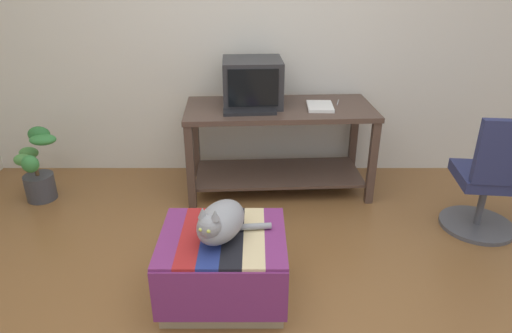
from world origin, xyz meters
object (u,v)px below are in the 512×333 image
book (319,106)px  office_chair (488,183)px  desk (278,134)px  ottoman_with_blanket (222,266)px  tv_monitor (251,83)px  keyboard (248,112)px  cat (219,222)px  potted_plant (36,170)px

book → office_chair: office_chair is taller
desk → ottoman_with_blanket: bearing=-108.6°
tv_monitor → desk: bearing=-18.4°
book → keyboard: bearing=-164.9°
desk → book: book is taller
keyboard → cat: bearing=-101.3°
keyboard → ottoman_with_blanket: keyboard is taller
book → office_chair: 1.33m
ottoman_with_blanket → potted_plant: 1.95m
cat → book: bearing=82.5°
book → ottoman_with_blanket: size_ratio=0.38×
book → potted_plant: 2.30m
keyboard → desk: bearing=29.7°
desk → potted_plant: size_ratio=2.55×
keyboard → cat: (-0.14, -1.21, -0.23)m
book → cat: size_ratio=0.60×
office_chair → cat: bearing=27.4°
book → cat: 1.53m
desk → potted_plant: desk is taller
ottoman_with_blanket → cat: 0.31m
book → potted_plant: bearing=-174.1°
keyboard → potted_plant: (-1.70, -0.03, -0.48)m
keyboard → tv_monitor: bearing=81.0°
office_chair → potted_plant: bearing=-1.9°
desk → tv_monitor: bearing=161.6°
office_chair → tv_monitor: bearing=-17.7°
potted_plant → book: bearing=3.9°
cat → potted_plant: size_ratio=0.75×
tv_monitor → book: tv_monitor is taller
potted_plant → office_chair: bearing=-8.2°
book → potted_plant: size_ratio=0.45×
cat → potted_plant: 1.97m
desk → keyboard: 0.37m
office_chair → ottoman_with_blanket: bearing=26.9°
keyboard → ottoman_with_blanket: bearing=-101.1°
tv_monitor → ottoman_with_blanket: tv_monitor is taller
cat → desk: bearing=94.5°
keyboard → potted_plant: size_ratio=0.67×
keyboard → office_chair: bearing=-21.7°
desk → potted_plant: 1.96m
book → tv_monitor: bearing=172.3°
book → cat: bearing=-115.5°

